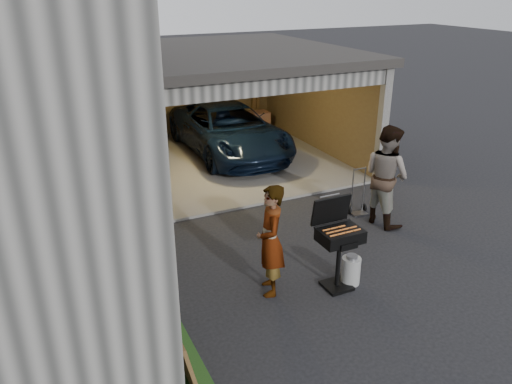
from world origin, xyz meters
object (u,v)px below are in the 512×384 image
minivan (229,132)px  bbq_grill (339,238)px  propane_tank (351,271)px  man (386,175)px  woman (271,241)px  hand_truck (358,205)px  plywood_panel (183,359)px

minivan → bbq_grill: 6.74m
propane_tank → man: bearing=39.9°
woman → hand_truck: (2.90, 1.72, -0.69)m
minivan → hand_truck: minivan is taller
minivan → man: man is taller
bbq_grill → propane_tank: (0.26, -0.03, -0.63)m
plywood_panel → hand_truck: 5.72m
hand_truck → woman: bearing=-145.8°
propane_tank → hand_truck: bearing=51.4°
woman → bbq_grill: woman is taller
woman → propane_tank: size_ratio=3.90×
man → hand_truck: man is taller
minivan → woman: 6.64m
woman → propane_tank: 1.45m
minivan → plywood_panel: 8.66m
minivan → propane_tank: (-0.71, -6.69, -0.43)m
propane_tank → hand_truck: (1.65, 2.07, -0.03)m
woman → bbq_grill: bearing=90.0°
woman → man: 3.32m
bbq_grill → plywood_panel: 3.06m
bbq_grill → hand_truck: 2.88m
woman → propane_tank: (1.25, -0.35, -0.65)m
bbq_grill → man: bearing=35.8°
plywood_panel → hand_truck: plywood_panel is taller
man → plywood_panel: size_ratio=1.92×
propane_tank → plywood_panel: plywood_panel is taller
minivan → bbq_grill: (-0.97, -6.66, 0.20)m
bbq_grill → propane_tank: 0.69m
man → plywood_panel: 5.62m
propane_tank → hand_truck: 2.65m
minivan → propane_tank: size_ratio=10.54×
minivan → man: 5.28m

